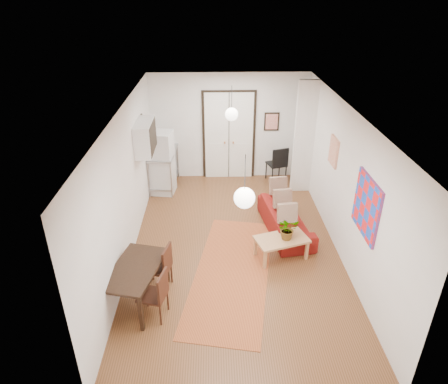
{
  "coord_description": "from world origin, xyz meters",
  "views": [
    {
      "loc": [
        -0.42,
        -6.85,
        4.89
      ],
      "look_at": [
        -0.23,
        0.1,
        1.25
      ],
      "focal_mm": 32.0,
      "sensor_mm": 36.0,
      "label": 1
    }
  ],
  "objects_px": {
    "dining_chair_near": "(158,261)",
    "dining_chair_far": "(153,288)",
    "black_side_chair": "(276,159)",
    "sofa": "(285,219)",
    "fridge": "(162,163)",
    "dining_table": "(135,271)",
    "coffee_table": "(282,241)",
    "kitchen_counter": "(163,164)"
  },
  "relations": [
    {
      "from": "sofa",
      "to": "fridge",
      "type": "height_order",
      "value": "fridge"
    },
    {
      "from": "sofa",
      "to": "dining_chair_near",
      "type": "height_order",
      "value": "dining_chair_near"
    },
    {
      "from": "dining_chair_near",
      "to": "black_side_chair",
      "type": "height_order",
      "value": "black_side_chair"
    },
    {
      "from": "dining_table",
      "to": "black_side_chair",
      "type": "relative_size",
      "value": 1.42
    },
    {
      "from": "black_side_chair",
      "to": "sofa",
      "type": "bearing_deg",
      "value": 69.48
    },
    {
      "from": "coffee_table",
      "to": "kitchen_counter",
      "type": "distance_m",
      "value": 4.18
    },
    {
      "from": "kitchen_counter",
      "to": "dining_chair_near",
      "type": "height_order",
      "value": "kitchen_counter"
    },
    {
      "from": "sofa",
      "to": "dining_table",
      "type": "xyz_separation_m",
      "value": [
        -2.89,
        -2.17,
        0.35
      ]
    },
    {
      "from": "dining_chair_far",
      "to": "black_side_chair",
      "type": "xyz_separation_m",
      "value": [
        2.74,
        5.06,
        0.08
      ]
    },
    {
      "from": "dining_chair_far",
      "to": "kitchen_counter",
      "type": "bearing_deg",
      "value": -162.23
    },
    {
      "from": "coffee_table",
      "to": "dining_table",
      "type": "bearing_deg",
      "value": -156.05
    },
    {
      "from": "sofa",
      "to": "fridge",
      "type": "bearing_deg",
      "value": 48.25
    },
    {
      "from": "sofa",
      "to": "dining_chair_near",
      "type": "relative_size",
      "value": 2.22
    },
    {
      "from": "dining_table",
      "to": "dining_chair_far",
      "type": "distance_m",
      "value": 0.43
    },
    {
      "from": "kitchen_counter",
      "to": "dining_chair_near",
      "type": "bearing_deg",
      "value": -81.8
    },
    {
      "from": "sofa",
      "to": "black_side_chair",
      "type": "distance_m",
      "value": 2.66
    },
    {
      "from": "sofa",
      "to": "dining_table",
      "type": "height_order",
      "value": "dining_table"
    },
    {
      "from": "dining_chair_far",
      "to": "sofa",
      "type": "bearing_deg",
      "value": 147.19
    },
    {
      "from": "kitchen_counter",
      "to": "black_side_chair",
      "type": "bearing_deg",
      "value": 11.08
    },
    {
      "from": "kitchen_counter",
      "to": "dining_chair_near",
      "type": "relative_size",
      "value": 1.51
    },
    {
      "from": "kitchen_counter",
      "to": "dining_chair_far",
      "type": "distance_m",
      "value": 4.68
    },
    {
      "from": "kitchen_counter",
      "to": "fridge",
      "type": "height_order",
      "value": "fridge"
    },
    {
      "from": "fridge",
      "to": "dining_table",
      "type": "distance_m",
      "value": 4.1
    },
    {
      "from": "sofa",
      "to": "dining_chair_near",
      "type": "distance_m",
      "value": 3.11
    },
    {
      "from": "sofa",
      "to": "fridge",
      "type": "xyz_separation_m",
      "value": [
        -2.89,
        1.93,
        0.54
      ]
    },
    {
      "from": "kitchen_counter",
      "to": "black_side_chair",
      "type": "xyz_separation_m",
      "value": [
        3.05,
        0.4,
        -0.07
      ]
    },
    {
      "from": "dining_chair_near",
      "to": "dining_chair_far",
      "type": "xyz_separation_m",
      "value": [
        0.0,
        -0.7,
        0.0
      ]
    },
    {
      "from": "coffee_table",
      "to": "dining_table",
      "type": "height_order",
      "value": "dining_table"
    },
    {
      "from": "coffee_table",
      "to": "kitchen_counter",
      "type": "xyz_separation_m",
      "value": [
        -2.65,
        3.23,
        0.27
      ]
    },
    {
      "from": "sofa",
      "to": "dining_table",
      "type": "bearing_deg",
      "value": 118.82
    },
    {
      "from": "sofa",
      "to": "dining_chair_far",
      "type": "relative_size",
      "value": 2.22
    },
    {
      "from": "sofa",
      "to": "coffee_table",
      "type": "height_order",
      "value": "sofa"
    },
    {
      "from": "dining_table",
      "to": "kitchen_counter",
      "type": "bearing_deg",
      "value": 90.0
    },
    {
      "from": "sofa",
      "to": "dining_chair_near",
      "type": "xyz_separation_m",
      "value": [
        -2.58,
        -1.73,
        0.22
      ]
    },
    {
      "from": "coffee_table",
      "to": "dining_chair_near",
      "type": "xyz_separation_m",
      "value": [
        -2.33,
        -0.74,
        0.12
      ]
    },
    {
      "from": "kitchen_counter",
      "to": "fridge",
      "type": "distance_m",
      "value": 0.34
    },
    {
      "from": "fridge",
      "to": "dining_table",
      "type": "height_order",
      "value": "fridge"
    },
    {
      "from": "dining_chair_near",
      "to": "black_side_chair",
      "type": "distance_m",
      "value": 5.15
    },
    {
      "from": "coffee_table",
      "to": "black_side_chair",
      "type": "height_order",
      "value": "black_side_chair"
    },
    {
      "from": "black_side_chair",
      "to": "fridge",
      "type": "bearing_deg",
      "value": -4.23
    },
    {
      "from": "dining_chair_near",
      "to": "coffee_table",
      "type": "bearing_deg",
      "value": 121.48
    },
    {
      "from": "black_side_chair",
      "to": "dining_chair_far",
      "type": "bearing_deg",
      "value": 44.46
    }
  ]
}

